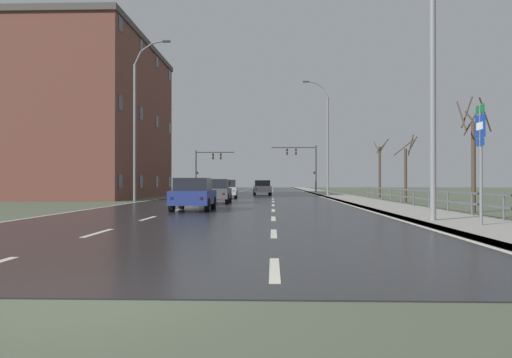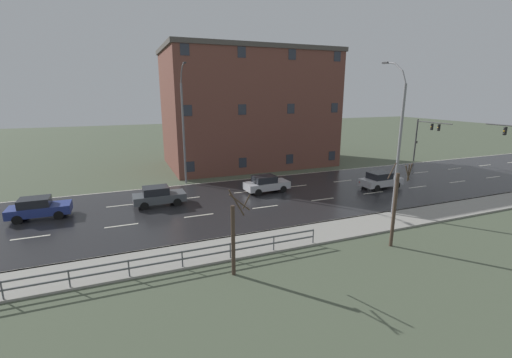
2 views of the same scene
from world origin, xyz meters
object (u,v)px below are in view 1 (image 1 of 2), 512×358
at_px(street_lamp_midground, 326,140).
at_px(highway_sign, 481,149).
at_px(street_lamp_foreground, 428,56).
at_px(brick_building, 83,120).
at_px(car_near_left, 194,194).
at_px(car_far_right, 216,191).
at_px(traffic_signal_left, 206,163).
at_px(traffic_signal_right, 305,160).
at_px(car_mid_centre, 226,189).
at_px(street_lamp_left_bank, 137,123).
at_px(car_far_left, 262,188).

bearing_deg(street_lamp_midground, highway_sign, -88.39).
bearing_deg(street_lamp_foreground, brick_building, 128.31).
height_order(highway_sign, car_near_left, highway_sign).
relative_size(car_near_left, brick_building, 0.20).
distance_m(highway_sign, car_far_right, 20.04).
height_order(highway_sign, traffic_signal_left, traffic_signal_left).
bearing_deg(brick_building, car_near_left, -57.57).
relative_size(street_lamp_midground, highway_sign, 3.04).
xyz_separation_m(traffic_signal_right, car_mid_centre, (-8.04, -22.96, -3.44)).
bearing_deg(car_far_right, car_near_left, -91.88).
xyz_separation_m(highway_sign, brick_building, (-23.42, 30.31, 4.72)).
xyz_separation_m(street_lamp_left_bank, car_near_left, (5.96, -11.82, -4.85)).
xyz_separation_m(street_lamp_left_bank, car_mid_centre, (5.84, 6.29, -4.85)).
bearing_deg(street_lamp_foreground, street_lamp_midground, 89.99).
height_order(traffic_signal_right, car_far_left, traffic_signal_right).
relative_size(street_lamp_foreground, highway_sign, 3.09).
xyz_separation_m(street_lamp_foreground, brick_building, (-22.48, 28.45, 1.53)).
xyz_separation_m(car_far_right, brick_building, (-13.68, 12.87, 6.26)).
bearing_deg(car_mid_centre, highway_sign, -73.12).
bearing_deg(street_lamp_midground, brick_building, -172.13).
bearing_deg(traffic_signal_left, brick_building, -111.75).
height_order(street_lamp_midground, traffic_signal_right, street_lamp_midground).
bearing_deg(street_lamp_foreground, car_far_left, 99.82).
relative_size(highway_sign, car_far_right, 0.89).
xyz_separation_m(street_lamp_midground, traffic_signal_right, (-1.01, 16.63, -1.22)).
relative_size(street_lamp_midground, car_near_left, 2.71).
bearing_deg(street_lamp_foreground, traffic_signal_left, 105.78).
bearing_deg(car_mid_centre, traffic_signal_left, 98.18).
distance_m(highway_sign, brick_building, 38.60).
bearing_deg(brick_building, traffic_signal_right, 42.58).
xyz_separation_m(street_lamp_foreground, car_far_right, (-8.80, 15.58, -4.73)).
bearing_deg(car_near_left, highway_sign, -42.77).
bearing_deg(traffic_signal_right, car_mid_centre, -109.30).
bearing_deg(street_lamp_left_bank, brick_building, 128.60).
distance_m(car_mid_centre, brick_building, 15.17).
height_order(traffic_signal_left, car_far_left, traffic_signal_left).
xyz_separation_m(highway_sign, car_far_left, (-7.18, 37.85, -1.55)).
distance_m(street_lamp_midground, car_far_left, 8.96).
distance_m(street_lamp_foreground, traffic_signal_left, 51.61).
bearing_deg(traffic_signal_left, car_far_left, -60.26).
xyz_separation_m(traffic_signal_left, car_far_left, (7.79, -13.65, -3.08)).
distance_m(car_far_right, brick_building, 19.80).
distance_m(street_lamp_left_bank, car_mid_centre, 9.86).
relative_size(car_mid_centre, brick_building, 0.21).
bearing_deg(street_lamp_midground, car_mid_centre, -145.02).
xyz_separation_m(car_mid_centre, brick_building, (-13.44, 3.23, 6.26)).
bearing_deg(street_lamp_midground, car_far_right, -118.87).
xyz_separation_m(street_lamp_left_bank, car_far_right, (6.08, -3.36, -4.85)).
bearing_deg(street_lamp_midground, street_lamp_left_bank, -139.71).
distance_m(street_lamp_foreground, car_mid_centre, 27.21).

